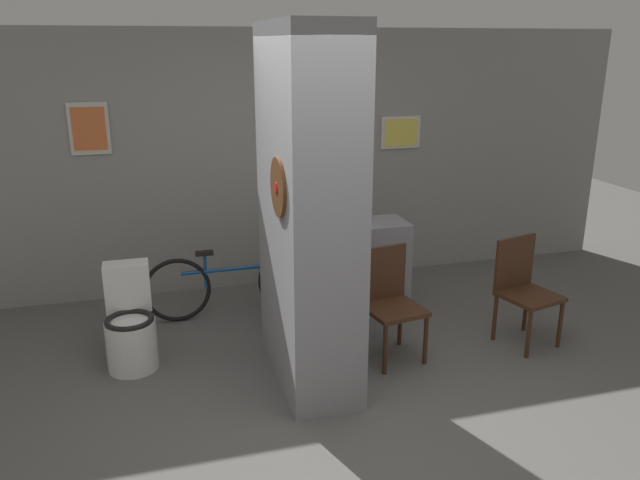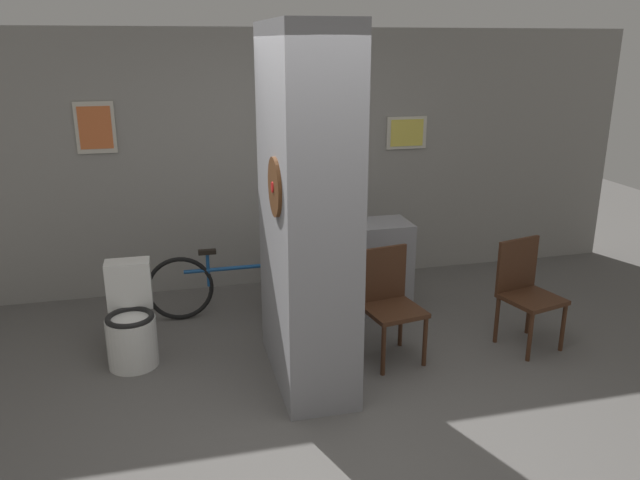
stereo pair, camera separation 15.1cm
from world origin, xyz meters
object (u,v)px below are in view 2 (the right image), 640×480
at_px(chair_near_pillar, 389,299).
at_px(toilet, 131,323).
at_px(chair_by_doorway, 526,289).
at_px(bicycle, 238,282).
at_px(bottle_tall, 347,213).

bearing_deg(chair_near_pillar, toilet, 158.90).
relative_size(toilet, chair_by_doorway, 0.88).
xyz_separation_m(chair_by_doorway, bicycle, (-2.27, 1.18, -0.18)).
bearing_deg(toilet, bottle_tall, 14.60).
distance_m(bicycle, bottle_tall, 1.21).
relative_size(chair_near_pillar, bottle_tall, 2.96).
relative_size(toilet, bicycle, 0.48).
xyz_separation_m(chair_by_doorway, bottle_tall, (-1.28, 0.97, 0.48)).
bearing_deg(bottle_tall, chair_by_doorway, -37.34).
height_order(toilet, bicycle, toilet).
bearing_deg(chair_near_pillar, bicycle, 124.37).
height_order(chair_near_pillar, chair_by_doorway, same).
distance_m(toilet, bicycle, 1.17).
xyz_separation_m(bicycle, bottle_tall, (1.00, -0.21, 0.66)).
distance_m(toilet, bottle_tall, 2.10).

